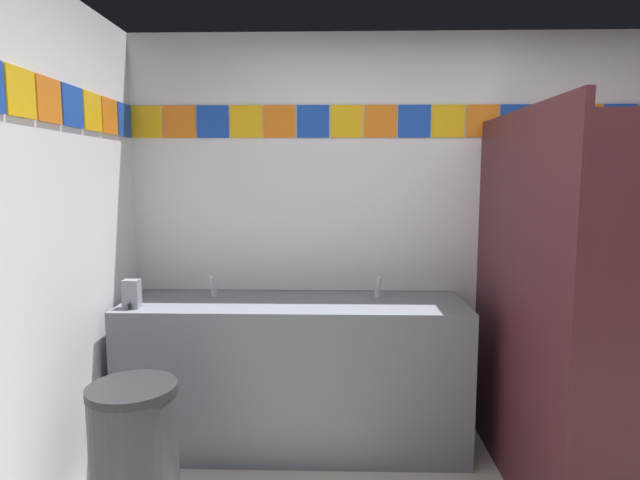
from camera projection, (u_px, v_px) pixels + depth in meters
name	position (u px, v px, depth m)	size (l,w,h in m)	color
wall_back	(427.00, 233.00, 3.42)	(3.79, 0.09, 2.51)	silver
vanity_counter	(295.00, 372.00, 3.19)	(2.02, 0.61, 0.89)	slate
faucet_left	(213.00, 289.00, 3.24)	(0.04, 0.10, 0.14)	silver
faucet_right	(378.00, 289.00, 3.21)	(0.04, 0.10, 0.14)	silver
soap_dispenser	(132.00, 294.00, 2.97)	(0.09, 0.09, 0.16)	gray
stall_divider	(571.00, 316.00, 2.47)	(0.92, 1.37, 1.96)	#471E23
toilet	(575.00, 408.00, 3.04)	(0.39, 0.49, 0.74)	white
trash_bin	(135.00, 455.00, 2.45)	(0.41, 0.41, 0.68)	#333338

